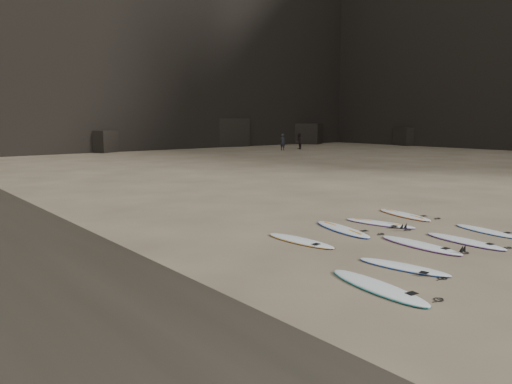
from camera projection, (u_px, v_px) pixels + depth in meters
ground at (436, 246)px, 14.18m from camera, size 240.00×240.00×0.00m
surfboard_0 at (378, 286)px, 10.58m from camera, size 1.03×2.82×0.10m
surfboard_1 at (403, 267)px, 12.02m from camera, size 0.99×2.39×0.08m
surfboard_2 at (420, 245)px, 14.08m from camera, size 0.83×2.72×0.10m
surfboard_3 at (465, 241)px, 14.53m from camera, size 0.82×2.60×0.09m
surfboard_4 at (486, 231)px, 15.86m from camera, size 0.98×2.34×0.08m
surfboard_5 at (300, 240)px, 14.60m from camera, size 0.78×2.54×0.09m
surfboard_6 at (342, 229)px, 16.09m from camera, size 1.29×2.83×0.10m
surfboard_7 at (380, 223)px, 17.01m from camera, size 1.13×2.59×0.09m
surfboard_8 at (404, 215)px, 18.50m from camera, size 1.20×2.69×0.09m
person_a at (283, 142)px, 56.56m from camera, size 0.60×0.77×1.88m
person_b at (299, 141)px, 58.40m from camera, size 1.03×1.13×1.87m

